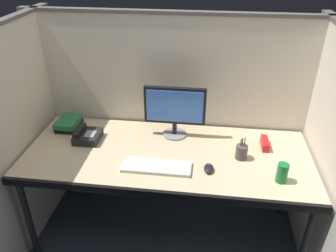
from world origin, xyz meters
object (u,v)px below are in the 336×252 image
object	(u,v)px
soda_can	(282,173)
desk_phone	(87,136)
monitor_center	(175,109)
keyboard_main	(157,167)
pen_cup	(241,152)
desk	(167,160)
computer_mouse	(209,168)
book_stack	(69,123)
red_stapler	(265,143)

from	to	relation	value
soda_can	desk_phone	world-z (taller)	soda_can
monitor_center	keyboard_main	xyz separation A→B (m)	(-0.07, -0.41, -0.20)
desk_phone	pen_cup	world-z (taller)	pen_cup
soda_can	desk	bearing A→B (deg)	164.94
computer_mouse	soda_can	xyz separation A→B (m)	(0.43, -0.05, 0.04)
monitor_center	pen_cup	distance (m)	0.54
computer_mouse	pen_cup	xyz separation A→B (m)	(0.20, 0.16, 0.03)
book_stack	desk_phone	bearing A→B (deg)	-37.31
book_stack	pen_cup	world-z (taller)	pen_cup
book_stack	computer_mouse	bearing A→B (deg)	-20.49
computer_mouse	pen_cup	bearing A→B (deg)	38.15
desk	pen_cup	size ratio (longest dim) A/B	11.51
soda_can	red_stapler	bearing A→B (deg)	98.27
book_stack	desk_phone	size ratio (longest dim) A/B	1.13
keyboard_main	computer_mouse	world-z (taller)	computer_mouse
computer_mouse	pen_cup	size ratio (longest dim) A/B	0.58
keyboard_main	computer_mouse	xyz separation A→B (m)	(0.32, 0.02, 0.01)
soda_can	book_stack	xyz separation A→B (m)	(-1.49, 0.44, -0.03)
soda_can	keyboard_main	bearing A→B (deg)	177.82
desk	monitor_center	bearing A→B (deg)	84.60
keyboard_main	monitor_center	bearing A→B (deg)	80.93
desk	pen_cup	distance (m)	0.50
monitor_center	soda_can	xyz separation A→B (m)	(0.68, -0.44, -0.15)
desk	desk_phone	distance (m)	0.60
keyboard_main	book_stack	size ratio (longest dim) A/B	1.99
book_stack	desk_phone	xyz separation A→B (m)	(0.20, -0.15, -0.00)
computer_mouse	red_stapler	xyz separation A→B (m)	(0.37, 0.32, 0.01)
computer_mouse	book_stack	xyz separation A→B (m)	(-1.06, 0.40, 0.02)
computer_mouse	soda_can	size ratio (longest dim) A/B	0.79
desk	keyboard_main	size ratio (longest dim) A/B	4.42
monitor_center	computer_mouse	size ratio (longest dim) A/B	4.48
monitor_center	desk	bearing A→B (deg)	-95.40
keyboard_main	soda_can	world-z (taller)	soda_can
desk	red_stapler	size ratio (longest dim) A/B	12.67
computer_mouse	book_stack	distance (m)	1.13
keyboard_main	desk_phone	distance (m)	0.60
desk_phone	pen_cup	distance (m)	1.07
book_stack	red_stapler	xyz separation A→B (m)	(1.43, -0.08, -0.01)
red_stapler	desk_phone	distance (m)	1.24
soda_can	pen_cup	xyz separation A→B (m)	(-0.22, 0.21, -0.01)
monitor_center	computer_mouse	world-z (taller)	monitor_center
soda_can	pen_cup	world-z (taller)	pen_cup
red_stapler	desk_phone	xyz separation A→B (m)	(-1.24, -0.07, 0.01)
desk	computer_mouse	distance (m)	0.32
book_stack	monitor_center	bearing A→B (deg)	-0.35
desk	book_stack	world-z (taller)	book_stack
computer_mouse	pen_cup	world-z (taller)	pen_cup
monitor_center	computer_mouse	bearing A→B (deg)	-56.67
book_stack	desk	bearing A→B (deg)	-17.96
keyboard_main	soda_can	bearing A→B (deg)	-2.18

